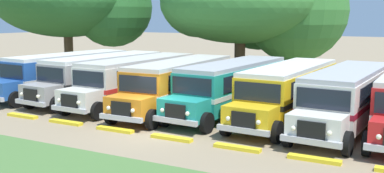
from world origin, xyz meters
name	(u,v)px	position (x,y,z in m)	size (l,w,h in m)	color
ground_plane	(149,132)	(0.00, 0.00, 0.00)	(220.00, 220.00, 0.00)	#937F60
parked_bus_slot_0	(66,72)	(-10.87, 6.01, 1.58)	(3.53, 10.97, 2.82)	#23519E
parked_bus_slot_1	(102,74)	(-7.72, 6.04, 1.58)	(3.32, 10.94, 2.82)	#9E9993
parked_bus_slot_2	(137,78)	(-4.71, 5.72, 1.58)	(3.04, 10.89, 2.82)	silver
parked_bus_slot_3	(179,82)	(-1.47, 5.39, 1.58)	(2.88, 10.86, 2.82)	orange
parked_bus_slot_4	(232,84)	(1.58, 6.10, 1.58)	(3.27, 10.93, 2.82)	teal
parked_bus_slot_5	(289,89)	(4.87, 6.00, 1.58)	(3.10, 10.89, 2.82)	yellow
parked_bus_slot_6	(347,95)	(7.92, 5.62, 1.58)	(3.26, 10.92, 2.82)	silver
curb_wheelstop_1	(22,116)	(-7.82, -0.56, 0.07)	(2.00, 0.36, 0.15)	yellow
curb_wheelstop_2	(66,122)	(-4.69, -0.56, 0.07)	(2.00, 0.36, 0.15)	yellow
curb_wheelstop_3	(115,130)	(-1.56, -0.56, 0.07)	(2.00, 0.36, 0.15)	yellow
curb_wheelstop_4	(172,138)	(1.56, -0.56, 0.07)	(2.00, 0.36, 0.15)	yellow
curb_wheelstop_5	(237,148)	(4.69, -0.56, 0.07)	(2.00, 0.36, 0.15)	yellow
curb_wheelstop_6	(314,159)	(7.82, -0.56, 0.07)	(2.00, 0.36, 0.15)	yellow
broad_shade_tree	(253,6)	(-1.94, 18.37, 6.23)	(14.75, 14.53, 10.01)	brown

